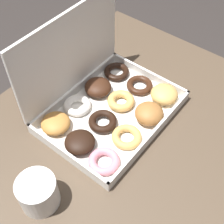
% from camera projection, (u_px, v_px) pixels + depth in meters
% --- Properties ---
extents(dining_table, '(1.00, 0.79, 0.73)m').
position_uv_depth(dining_table, '(118.00, 156.00, 0.98)').
color(dining_table, '#4C3D2D').
rests_on(dining_table, ground_plane).
extents(donut_box, '(0.40, 0.30, 0.29)m').
position_uv_depth(donut_box, '(105.00, 101.00, 0.92)').
color(donut_box, silver).
rests_on(donut_box, dining_table).
extents(coffee_mug, '(0.10, 0.10, 0.09)m').
position_uv_depth(coffee_mug, '(38.00, 192.00, 0.73)').
color(coffee_mug, white).
rests_on(coffee_mug, dining_table).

